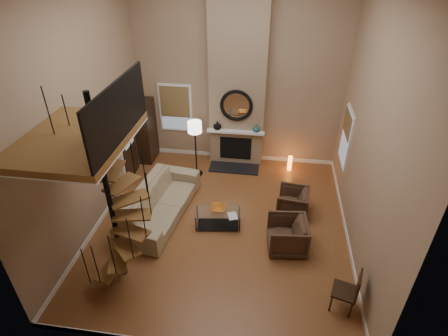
# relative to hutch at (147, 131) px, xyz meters

# --- Properties ---
(ground) EXTENTS (6.00, 6.50, 0.01)m
(ground) POSITION_rel_hutch_xyz_m (2.76, -2.83, -0.95)
(ground) COLOR #995E31
(ground) RESTS_ON ground
(back_wall) EXTENTS (6.00, 0.02, 5.50)m
(back_wall) POSITION_rel_hutch_xyz_m (2.76, 0.42, 1.80)
(back_wall) COLOR #A08567
(back_wall) RESTS_ON ground
(front_wall) EXTENTS (6.00, 0.02, 5.50)m
(front_wall) POSITION_rel_hutch_xyz_m (2.76, -6.08, 1.80)
(front_wall) COLOR #A08567
(front_wall) RESTS_ON ground
(left_wall) EXTENTS (0.02, 6.50, 5.50)m
(left_wall) POSITION_rel_hutch_xyz_m (-0.24, -2.83, 1.80)
(left_wall) COLOR #A08567
(left_wall) RESTS_ON ground
(right_wall) EXTENTS (0.02, 6.50, 5.50)m
(right_wall) POSITION_rel_hutch_xyz_m (5.76, -2.83, 1.80)
(right_wall) COLOR #A08567
(right_wall) RESTS_ON ground
(baseboard_back) EXTENTS (6.00, 0.02, 0.12)m
(baseboard_back) POSITION_rel_hutch_xyz_m (2.76, 0.41, -0.89)
(baseboard_back) COLOR white
(baseboard_back) RESTS_ON ground
(baseboard_left) EXTENTS (0.02, 6.50, 0.12)m
(baseboard_left) POSITION_rel_hutch_xyz_m (-0.23, -2.83, -0.89)
(baseboard_left) COLOR white
(baseboard_left) RESTS_ON ground
(baseboard_right) EXTENTS (0.02, 6.50, 0.12)m
(baseboard_right) POSITION_rel_hutch_xyz_m (5.75, -2.83, -0.89)
(baseboard_right) COLOR white
(baseboard_right) RESTS_ON ground
(chimney_breast) EXTENTS (1.60, 0.38, 5.50)m
(chimney_breast) POSITION_rel_hutch_xyz_m (2.76, 0.23, 1.80)
(chimney_breast) COLOR #8B745A
(chimney_breast) RESTS_ON ground
(hearth) EXTENTS (1.50, 0.60, 0.04)m
(hearth) POSITION_rel_hutch_xyz_m (2.76, -0.26, -0.93)
(hearth) COLOR black
(hearth) RESTS_ON ground
(firebox) EXTENTS (0.95, 0.02, 0.72)m
(firebox) POSITION_rel_hutch_xyz_m (2.76, 0.03, -0.40)
(firebox) COLOR black
(firebox) RESTS_ON chimney_breast
(mantel) EXTENTS (1.70, 0.18, 0.06)m
(mantel) POSITION_rel_hutch_xyz_m (2.76, -0.05, 0.20)
(mantel) COLOR white
(mantel) RESTS_ON chimney_breast
(mirror_frame) EXTENTS (0.94, 0.10, 0.94)m
(mirror_frame) POSITION_rel_hutch_xyz_m (2.76, 0.01, 1.00)
(mirror_frame) COLOR black
(mirror_frame) RESTS_ON chimney_breast
(mirror_disc) EXTENTS (0.80, 0.01, 0.80)m
(mirror_disc) POSITION_rel_hutch_xyz_m (2.76, 0.02, 1.00)
(mirror_disc) COLOR white
(mirror_disc) RESTS_ON chimney_breast
(vase_left) EXTENTS (0.24, 0.24, 0.25)m
(vase_left) POSITION_rel_hutch_xyz_m (2.21, -0.01, 0.35)
(vase_left) COLOR black
(vase_left) RESTS_ON mantel
(vase_right) EXTENTS (0.20, 0.20, 0.21)m
(vase_right) POSITION_rel_hutch_xyz_m (3.36, -0.01, 0.33)
(vase_right) COLOR #175151
(vase_right) RESTS_ON mantel
(window_back) EXTENTS (1.02, 0.06, 1.52)m
(window_back) POSITION_rel_hutch_xyz_m (0.86, 0.39, 0.67)
(window_back) COLOR white
(window_back) RESTS_ON back_wall
(window_right) EXTENTS (0.06, 1.02, 1.52)m
(window_right) POSITION_rel_hutch_xyz_m (5.73, -0.83, 0.68)
(window_right) COLOR white
(window_right) RESTS_ON right_wall
(entry_door) EXTENTS (0.10, 1.05, 2.16)m
(entry_door) POSITION_rel_hutch_xyz_m (-0.19, -1.03, 0.10)
(entry_door) COLOR white
(entry_door) RESTS_ON ground
(loft) EXTENTS (1.70, 2.20, 1.09)m
(loft) POSITION_rel_hutch_xyz_m (0.72, -4.63, 2.29)
(loft) COLOR brown
(loft) RESTS_ON left_wall
(spiral_stair) EXTENTS (1.47, 1.47, 4.06)m
(spiral_stair) POSITION_rel_hutch_xyz_m (0.98, -4.62, 0.83)
(spiral_stair) COLOR black
(spiral_stair) RESTS_ON ground
(hutch) EXTENTS (0.41, 0.87, 1.95)m
(hutch) POSITION_rel_hutch_xyz_m (0.00, 0.00, 0.00)
(hutch) COLOR black
(hutch) RESTS_ON ground
(sofa) EXTENTS (1.48, 2.98, 0.84)m
(sofa) POSITION_rel_hutch_xyz_m (1.17, -2.65, -0.55)
(sofa) COLOR tan
(sofa) RESTS_ON ground
(armchair_near) EXTENTS (0.86, 0.84, 0.71)m
(armchair_near) POSITION_rel_hutch_xyz_m (4.54, -2.15, -0.60)
(armchair_near) COLOR #442D1F
(armchair_near) RESTS_ON ground
(armchair_far) EXTENTS (0.95, 0.93, 0.79)m
(armchair_far) POSITION_rel_hutch_xyz_m (4.41, -3.37, -0.60)
(armchair_far) COLOR #442D1F
(armchair_far) RESTS_ON ground
(coffee_table) EXTENTS (1.15, 0.68, 0.43)m
(coffee_table) POSITION_rel_hutch_xyz_m (2.68, -2.89, -0.67)
(coffee_table) COLOR silver
(coffee_table) RESTS_ON ground
(bowl) EXTENTS (0.38, 0.38, 0.09)m
(bowl) POSITION_rel_hutch_xyz_m (2.68, -2.84, -0.45)
(bowl) COLOR #C76D23
(bowl) RESTS_ON coffee_table
(book) EXTENTS (0.28, 0.33, 0.03)m
(book) POSITION_rel_hutch_xyz_m (3.03, -3.04, -0.49)
(book) COLOR gray
(book) RESTS_ON coffee_table
(floor_lamp) EXTENTS (0.39, 0.39, 1.71)m
(floor_lamp) POSITION_rel_hutch_xyz_m (1.69, -0.70, 0.46)
(floor_lamp) COLOR black
(floor_lamp) RESTS_ON ground
(accent_lamp) EXTENTS (0.13, 0.13, 0.46)m
(accent_lamp) POSITION_rel_hutch_xyz_m (4.43, -0.10, -0.70)
(accent_lamp) COLOR orange
(accent_lamp) RESTS_ON ground
(side_chair) EXTENTS (0.54, 0.53, 0.95)m
(side_chair) POSITION_rel_hutch_xyz_m (5.45, -4.85, -0.42)
(side_chair) COLOR black
(side_chair) RESTS_ON ground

